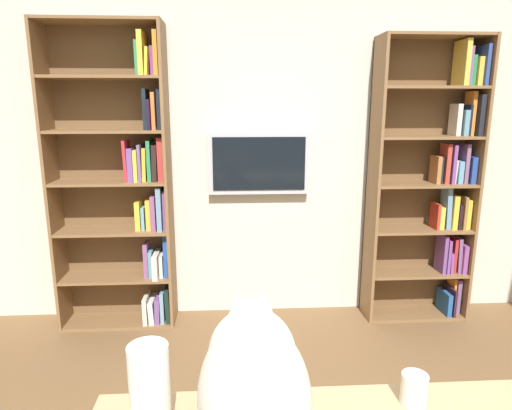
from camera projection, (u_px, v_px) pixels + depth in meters
name	position (u px, v px, depth m)	size (l,w,h in m)	color
wall_back	(268.00, 145.00, 3.37)	(4.52, 0.06, 2.70)	beige
bookshelf_left	(433.00, 183.00, 3.34)	(0.78, 0.28, 2.13)	brown
bookshelf_right	(126.00, 185.00, 3.21)	(0.85, 0.28, 2.21)	brown
wall_mounted_tv	(259.00, 163.00, 3.31)	(0.76, 0.07, 0.47)	#B7B7BC
cat	(253.00, 380.00, 1.15)	(0.29, 0.63, 0.37)	silver
paper_towel_roll	(150.00, 391.00, 1.19)	(0.11, 0.11, 0.27)	white
coffee_mug	(414.00, 388.00, 1.34)	(0.08, 0.08, 0.10)	white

